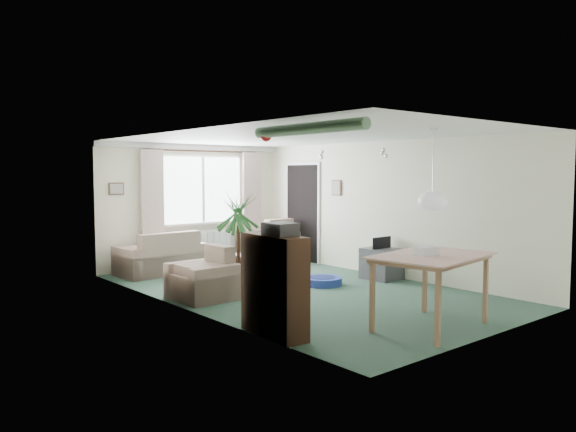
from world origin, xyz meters
TOP-DOWN VIEW (x-y plane):
  - ground at (0.00, 0.00)m, footprint 6.50×6.50m
  - window at (0.20, 3.23)m, footprint 1.80×0.03m
  - curtain_rod at (0.20, 3.15)m, footprint 2.60×0.03m
  - curtain_left at (-0.95, 3.13)m, footprint 0.45×0.08m
  - curtain_right at (1.35, 3.13)m, footprint 0.45×0.08m
  - radiator at (0.20, 3.19)m, footprint 1.20×0.10m
  - doorway at (1.99, 2.20)m, footprint 0.03×0.95m
  - pendant_lamp at (0.20, -2.30)m, footprint 0.36×0.36m
  - tinsel_garland at (-1.92, -2.30)m, footprint 1.60×1.60m
  - bauble_cluster_a at (1.30, 0.90)m, footprint 0.20×0.20m
  - bauble_cluster_b at (1.60, -0.30)m, footprint 0.20×0.20m
  - wall_picture_back at (-1.60, 3.23)m, footprint 0.28×0.03m
  - wall_picture_right at (1.98, 1.20)m, footprint 0.03×0.24m
  - sofa at (-0.98, 2.75)m, footprint 1.60×0.92m
  - armchair_corner at (1.48, 2.73)m, footprint 1.01×0.96m
  - armchair_left at (-1.50, 0.44)m, footprint 0.83×0.88m
  - coffee_table at (0.23, 1.36)m, footprint 1.01×0.81m
  - photo_frame at (0.17, 1.38)m, footprint 0.12×0.02m
  - bookshelf at (-1.84, -1.66)m, footprint 0.38×0.96m
  - hifi_box at (-1.83, -1.76)m, footprint 0.29×0.35m
  - houseplant at (-1.01, 0.23)m, footprint 0.86×0.86m
  - dining_table at (-0.22, -2.60)m, footprint 1.49×1.11m
  - gift_box at (-0.29, -2.57)m, footprint 0.28×0.23m
  - tv_cube at (1.70, -0.20)m, footprint 0.55×0.60m
  - pet_bed at (0.55, 0.08)m, footprint 0.82×0.82m

SIDE VIEW (x-z plane):
  - ground at x=0.00m, z-range 0.00..0.00m
  - pet_bed at x=0.55m, z-range 0.00..0.13m
  - coffee_table at x=0.23m, z-range 0.00..0.40m
  - tv_cube at x=1.70m, z-range 0.00..0.53m
  - armchair_left at x=-1.50m, z-range 0.00..0.76m
  - sofa at x=-0.98m, z-range 0.00..0.77m
  - radiator at x=0.20m, z-range 0.12..0.68m
  - dining_table at x=-0.22m, z-range 0.00..0.85m
  - armchair_corner at x=1.48m, z-range 0.00..0.89m
  - photo_frame at x=0.17m, z-range 0.40..0.56m
  - bookshelf at x=-1.84m, z-range 0.00..1.15m
  - houseplant at x=-1.01m, z-range 0.00..1.56m
  - gift_box at x=-0.29m, z-range 0.85..0.97m
  - doorway at x=1.99m, z-range 0.00..2.00m
  - hifi_box at x=-1.83m, z-range 1.15..1.29m
  - curtain_left at x=-0.95m, z-range 0.27..2.27m
  - curtain_right at x=1.35m, z-range 0.27..2.27m
  - pendant_lamp at x=0.20m, z-range 1.30..1.66m
  - window at x=0.20m, z-range 0.85..2.15m
  - wall_picture_back at x=-1.60m, z-range 1.44..1.66m
  - wall_picture_right at x=1.98m, z-range 1.40..1.70m
  - bauble_cluster_a at x=1.30m, z-range 2.12..2.32m
  - bauble_cluster_b at x=1.60m, z-range 2.12..2.32m
  - curtain_rod at x=0.20m, z-range 2.25..2.29m
  - tinsel_garland at x=-1.92m, z-range 2.22..2.34m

